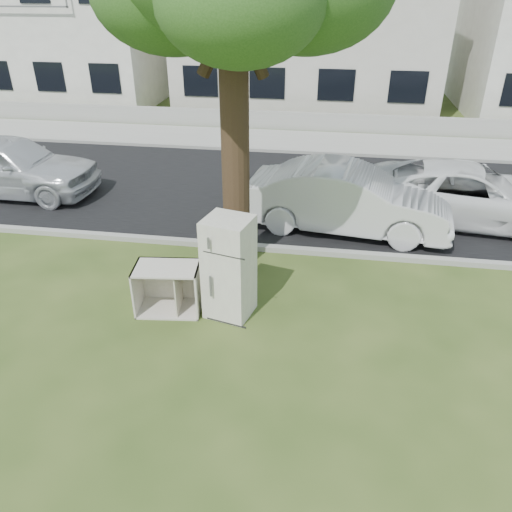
% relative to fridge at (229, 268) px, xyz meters
% --- Properties ---
extents(ground, '(120.00, 120.00, 0.00)m').
position_rel_fridge_xyz_m(ground, '(0.20, -0.03, -0.93)').
color(ground, '#304418').
extents(road, '(120.00, 7.00, 0.01)m').
position_rel_fridge_xyz_m(road, '(0.20, 5.97, -0.92)').
color(road, black).
rests_on(road, ground).
extents(kerb_near, '(120.00, 0.18, 0.12)m').
position_rel_fridge_xyz_m(kerb_near, '(0.20, 2.42, -0.93)').
color(kerb_near, gray).
rests_on(kerb_near, ground).
extents(kerb_far, '(120.00, 0.18, 0.12)m').
position_rel_fridge_xyz_m(kerb_far, '(0.20, 9.52, -0.93)').
color(kerb_far, gray).
rests_on(kerb_far, ground).
extents(sidewalk, '(120.00, 2.80, 0.01)m').
position_rel_fridge_xyz_m(sidewalk, '(0.20, 10.97, -0.92)').
color(sidewalk, gray).
rests_on(sidewalk, ground).
extents(low_wall, '(120.00, 0.15, 0.70)m').
position_rel_fridge_xyz_m(low_wall, '(0.20, 12.57, -0.58)').
color(low_wall, gray).
rests_on(low_wall, ground).
extents(townhouse_left, '(10.20, 8.16, 7.04)m').
position_rel_fridge_xyz_m(townhouse_left, '(-11.80, 17.47, 2.60)').
color(townhouse_left, white).
rests_on(townhouse_left, ground).
extents(townhouse_center, '(11.22, 8.16, 7.44)m').
position_rel_fridge_xyz_m(townhouse_center, '(0.20, 17.47, 2.80)').
color(townhouse_center, beige).
rests_on(townhouse_center, ground).
extents(fridge, '(0.91, 0.87, 1.85)m').
position_rel_fridge_xyz_m(fridge, '(0.00, 0.00, 0.00)').
color(fridge, silver).
rests_on(fridge, ground).
extents(cabinet, '(1.21, 0.83, 0.89)m').
position_rel_fridge_xyz_m(cabinet, '(-1.11, -0.08, -0.48)').
color(cabinet, white).
rests_on(cabinet, ground).
extents(plank_a, '(1.05, 0.15, 0.02)m').
position_rel_fridge_xyz_m(plank_a, '(-1.46, 0.35, -0.92)').
color(plank_a, '#906245').
rests_on(plank_a, ground).
extents(plank_b, '(1.03, 0.28, 0.03)m').
position_rel_fridge_xyz_m(plank_b, '(-1.40, 0.09, -0.91)').
color(plank_b, tan).
rests_on(plank_b, ground).
extents(plank_c, '(0.18, 0.78, 0.02)m').
position_rel_fridge_xyz_m(plank_c, '(-1.40, -0.03, -0.92)').
color(plank_c, tan).
rests_on(plank_c, ground).
extents(car_center, '(4.91, 2.23, 1.56)m').
position_rel_fridge_xyz_m(car_center, '(2.05, 3.78, -0.15)').
color(car_center, silver).
rests_on(car_center, ground).
extents(car_right, '(5.26, 2.85, 1.40)m').
position_rel_fridge_xyz_m(car_right, '(4.97, 4.75, -0.23)').
color(car_right, white).
rests_on(car_right, ground).
extents(car_left, '(4.86, 2.01, 1.65)m').
position_rel_fridge_xyz_m(car_left, '(-7.10, 4.64, -0.10)').
color(car_left, silver).
rests_on(car_left, ground).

